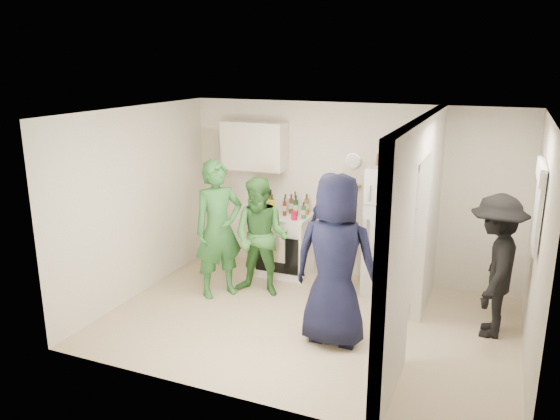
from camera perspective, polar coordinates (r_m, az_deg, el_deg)
The scene contains 38 objects.
floor at distance 6.74m, azimuth 2.87°, elevation -11.61°, with size 4.80×4.80×0.00m, color #C1B288.
wall_back at distance 7.84m, azimuth 7.23°, elevation 1.93°, with size 4.80×4.80×0.00m, color silver.
wall_front at distance 4.80m, azimuth -3.92°, elevation -6.80°, with size 4.80×4.80×0.00m, color silver.
wall_left at distance 7.40m, azimuth -14.75°, elevation 0.73°, with size 3.40×3.40×0.00m, color silver.
wall_right at distance 5.96m, azimuth 25.36°, elevation -3.83°, with size 3.40×3.40×0.00m, color silver.
ceiling at distance 6.03m, azimuth 3.19°, elevation 10.06°, with size 4.80×4.80×0.00m, color white.
partition_pier_back at distance 7.05m, azimuth 15.33°, elevation -0.04°, with size 0.12×1.20×2.50m, color silver.
partition_pier_front at distance 4.97m, azimuth 11.83°, elevation -6.28°, with size 0.12×1.20×2.50m, color silver.
partition_header at distance 5.77m, azimuth 14.55°, elevation 7.35°, with size 0.12×1.00×0.40m, color silver.
stove at distance 8.03m, azimuth 0.53°, elevation -3.58°, with size 0.75×0.63×0.90m, color white.
upper_cabinet at distance 8.04m, azimuth -2.69°, elevation 6.73°, with size 0.95×0.34×0.70m, color silver.
fridge at distance 7.44m, azimuth 11.91°, elevation -2.06°, with size 0.72×0.69×1.74m, color silver.
wicker_basket at distance 7.29m, azimuth 11.62°, elevation 5.23°, with size 0.35×0.25×0.15m, color brown.
blue_bowl at distance 7.27m, azimuth 11.67°, elevation 6.24°, with size 0.24×0.24×0.11m, color #153896.
yellow_cup_stack_top at distance 7.08m, azimuth 13.94°, elevation 5.21°, with size 0.09×0.09×0.25m, color gold.
wall_clock at distance 7.72m, azimuth 7.66°, elevation 5.12°, with size 0.22×0.22×0.03m, color white.
spice_shelf at distance 7.77m, azimuth 7.16°, elevation 2.57°, with size 0.35×0.08×0.03m, color olive.
nook_window at distance 6.04m, azimuth 25.54°, elevation 0.37°, with size 0.03×0.70×0.80m, color black.
nook_window_frame at distance 6.04m, azimuth 25.40°, elevation 0.39°, with size 0.04×0.76×0.86m, color white.
nook_valance at distance 5.96m, azimuth 25.54°, elevation 3.66°, with size 0.04×0.82×0.18m, color white.
yellow_cup_stack_stove at distance 7.71m, azimuth -0.91°, elevation 0.09°, with size 0.09×0.09×0.25m, color yellow.
red_cup at distance 7.62m, azimuth 1.50°, elevation -0.60°, with size 0.09×0.09×0.12m, color #A90B30.
person_green_left at distance 7.20m, azimuth -6.43°, elevation -2.02°, with size 0.67×0.44×1.83m, color #32702D.
person_green_center at distance 7.22m, azimuth -1.99°, elevation -2.86°, with size 0.78×0.61×1.60m, color #397834.
person_denim at distance 7.15m, azimuth 5.11°, elevation -2.70°, with size 0.99×0.41×1.69m, color #38437B.
person_navy at distance 5.96m, azimuth 5.82°, elevation -5.32°, with size 0.94×0.61×1.92m, color black.
person_nook at distance 6.61m, azimuth 21.52°, elevation -5.48°, with size 1.07×0.61×1.65m, color black.
bottle_a at distance 8.04m, azimuth -0.95°, elevation 1.02°, with size 0.06×0.06×0.33m, color brown.
bottle_b at distance 7.86m, azimuth -0.83°, elevation 0.61°, with size 0.07×0.07×0.30m, color #17451F.
bottle_c at distance 8.02m, azimuth 0.56°, elevation 0.76°, with size 0.06×0.06×0.26m, color silver.
bottle_d at distance 7.81m, azimuth 0.49°, elevation 0.37°, with size 0.06×0.06×0.27m, color maroon.
bottle_e at distance 7.97m, azimuth 1.58°, elevation 0.84°, with size 0.06×0.06×0.32m, color #98A3A8.
bottle_f at distance 7.80m, azimuth 1.66°, elevation 0.47°, with size 0.07×0.07×0.30m, color #143919.
bottle_g at distance 7.89m, azimuth 2.80°, elevation 0.62°, with size 0.08×0.08×0.30m, color olive.
bottle_h at distance 7.86m, azimuth -1.73°, elevation 0.65°, with size 0.07×0.07×0.32m, color silver.
bottle_i at distance 7.92m, azimuth 1.18°, elevation 0.66°, with size 0.07×0.07×0.29m, color #542D0E.
bottle_j at distance 7.67m, azimuth 2.48°, elevation -0.04°, with size 0.07×0.07×0.24m, color #205E35.
bottle_k at distance 7.99m, azimuth -0.86°, elevation 0.67°, with size 0.07×0.07×0.26m, color brown.
Camera 1 is at (2.01, -5.66, 3.06)m, focal length 35.00 mm.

